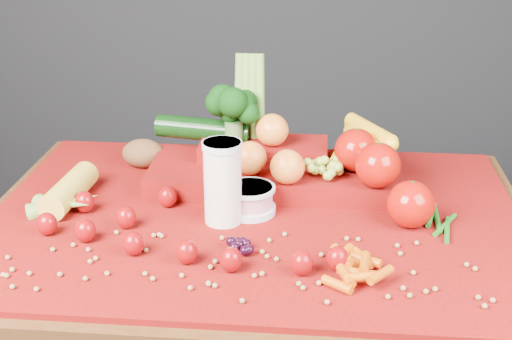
# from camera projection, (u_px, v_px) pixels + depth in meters

# --- Properties ---
(table) EXTENTS (1.10, 0.80, 0.75)m
(table) POSITION_uv_depth(u_px,v_px,m) (255.00, 261.00, 1.46)
(table) COLOR #33180B
(table) RESTS_ON ground
(red_cloth) EXTENTS (1.05, 0.75, 0.01)m
(red_cloth) POSITION_uv_depth(u_px,v_px,m) (255.00, 217.00, 1.42)
(red_cloth) COLOR #770F03
(red_cloth) RESTS_ON table
(milk_glass) EXTENTS (0.08, 0.08, 0.16)m
(milk_glass) POSITION_uv_depth(u_px,v_px,m) (223.00, 179.00, 1.36)
(milk_glass) COLOR silver
(milk_glass) RESTS_ON red_cloth
(yogurt_bowl) EXTENTS (0.10, 0.10, 0.06)m
(yogurt_bowl) POSITION_uv_depth(u_px,v_px,m) (250.00, 199.00, 1.42)
(yogurt_bowl) COLOR silver
(yogurt_bowl) RESTS_ON red_cloth
(strawberry_scatter) EXTENTS (0.58, 0.28, 0.05)m
(strawberry_scatter) POSITION_uv_depth(u_px,v_px,m) (166.00, 232.00, 1.30)
(strawberry_scatter) COLOR maroon
(strawberry_scatter) RESTS_ON red_cloth
(dark_grape_cluster) EXTENTS (0.06, 0.05, 0.03)m
(dark_grape_cluster) POSITION_uv_depth(u_px,v_px,m) (237.00, 244.00, 1.28)
(dark_grape_cluster) COLOR black
(dark_grape_cluster) RESTS_ON red_cloth
(soybean_scatter) EXTENTS (0.84, 0.24, 0.01)m
(soybean_scatter) POSITION_uv_depth(u_px,v_px,m) (244.00, 263.00, 1.23)
(soybean_scatter) COLOR olive
(soybean_scatter) RESTS_ON red_cloth
(corn_ear) EXTENTS (0.19, 0.24, 0.06)m
(corn_ear) POSITION_uv_depth(u_px,v_px,m) (65.00, 200.00, 1.43)
(corn_ear) COLOR yellow
(corn_ear) RESTS_ON red_cloth
(potato) EXTENTS (0.10, 0.07, 0.07)m
(potato) POSITION_uv_depth(u_px,v_px,m) (143.00, 153.00, 1.63)
(potato) COLOR #52361B
(potato) RESTS_ON red_cloth
(baby_carrot_pile) EXTENTS (0.17, 0.18, 0.03)m
(baby_carrot_pile) POSITION_uv_depth(u_px,v_px,m) (351.00, 267.00, 1.20)
(baby_carrot_pile) COLOR #C04D06
(baby_carrot_pile) RESTS_ON red_cloth
(green_bean_pile) EXTENTS (0.14, 0.12, 0.01)m
(green_bean_pile) POSITION_uv_depth(u_px,v_px,m) (436.00, 222.00, 1.38)
(green_bean_pile) COLOR #1C6016
(green_bean_pile) RESTS_ON red_cloth
(produce_mound) EXTENTS (0.60, 0.38, 0.27)m
(produce_mound) POSITION_uv_depth(u_px,v_px,m) (290.00, 160.00, 1.52)
(produce_mound) COLOR #770F03
(produce_mound) RESTS_ON red_cloth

